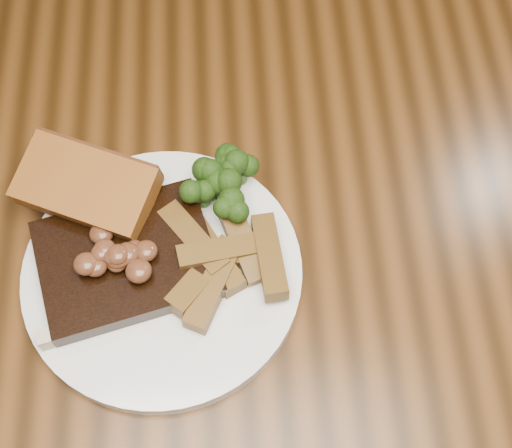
{
  "coord_description": "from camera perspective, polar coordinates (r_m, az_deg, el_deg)",
  "views": [
    {
      "loc": [
        -0.02,
        -0.3,
        1.36
      ],
      "look_at": [
        -0.0,
        -0.01,
        0.78
      ],
      "focal_mm": 50.0,
      "sensor_mm": 36.0,
      "label": 1
    }
  ],
  "objects": [
    {
      "name": "ground",
      "position": [
        1.39,
        0.0,
        -14.63
      ],
      "size": [
        4.5,
        4.5,
        0.0
      ],
      "primitive_type": "plane",
      "color": "#35160C",
      "rests_on": "ground"
    },
    {
      "name": "mushroom_pile",
      "position": [
        0.62,
        -11.04,
        -2.47
      ],
      "size": [
        0.06,
        0.06,
        0.03
      ],
      "primitive_type": null,
      "color": "brown",
      "rests_on": "steak"
    },
    {
      "name": "steak",
      "position": [
        0.65,
        -10.26,
        -2.86
      ],
      "size": [
        0.18,
        0.15,
        0.02
      ],
      "primitive_type": "cube",
      "rotation": [
        0.0,
        0.0,
        0.25
      ],
      "color": "black",
      "rests_on": "plate"
    },
    {
      "name": "broccoli_cluster",
      "position": [
        0.66,
        -1.69,
        2.41
      ],
      "size": [
        0.07,
        0.07,
        0.04
      ],
      "primitive_type": null,
      "color": "#243D0D",
      "rests_on": "plate"
    },
    {
      "name": "garlic_bread",
      "position": [
        0.68,
        -13.06,
        2.06
      ],
      "size": [
        0.14,
        0.11,
        0.03
      ],
      "primitive_type": "cube",
      "rotation": [
        0.0,
        0.0,
        -0.42
      ],
      "color": "#90511A",
      "rests_on": "plate"
    },
    {
      "name": "potato_wedges",
      "position": [
        0.64,
        -1.42,
        -2.45
      ],
      "size": [
        0.11,
        0.11,
        0.02
      ],
      "primitive_type": null,
      "color": "brown",
      "rests_on": "plate"
    },
    {
      "name": "plate",
      "position": [
        0.66,
        -7.45,
        -3.99
      ],
      "size": [
        0.25,
        0.25,
        0.01
      ],
      "primitive_type": "cylinder",
      "rotation": [
        0.0,
        0.0,
        -0.01
      ],
      "color": "white",
      "rests_on": "dining_table"
    },
    {
      "name": "dining_table",
      "position": [
        0.76,
        0.01,
        -3.8
      ],
      "size": [
        1.6,
        0.9,
        0.75
      ],
      "color": "#4B2A0F",
      "rests_on": "ground"
    },
    {
      "name": "steak_bone",
      "position": [
        0.63,
        -10.34,
        -7.3
      ],
      "size": [
        0.15,
        0.05,
        0.02
      ],
      "primitive_type": "cube",
      "rotation": [
        0.0,
        0.0,
        0.25
      ],
      "color": "#BBAC91",
      "rests_on": "plate"
    }
  ]
}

